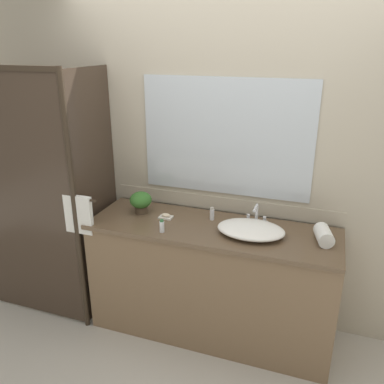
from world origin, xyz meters
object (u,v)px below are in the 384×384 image
object	(u,v)px
faucet	(256,217)
soap_dish	(166,216)
amenity_bottle_lotion	(162,226)
sink_basin	(251,229)
potted_plant	(141,201)
rolled_towel_near_edge	(324,235)
amenity_bottle_body_wash	(212,214)

from	to	relation	value
faucet	soap_dish	bearing A→B (deg)	-168.81
faucet	amenity_bottle_lotion	distance (m)	0.69
faucet	sink_basin	bearing A→B (deg)	-90.00
sink_basin	soap_dish	bearing A→B (deg)	174.92
potted_plant	rolled_towel_near_edge	bearing A→B (deg)	-1.70
amenity_bottle_lotion	rolled_towel_near_edge	world-z (taller)	rolled_towel_near_edge
amenity_bottle_lotion	soap_dish	bearing A→B (deg)	106.55
soap_dish	faucet	bearing A→B (deg)	11.19
sink_basin	soap_dish	distance (m)	0.66
amenity_bottle_lotion	amenity_bottle_body_wash	bearing A→B (deg)	49.46
soap_dish	amenity_bottle_body_wash	xyz separation A→B (m)	(0.34, 0.09, 0.03)
faucet	rolled_towel_near_edge	size ratio (longest dim) A/B	0.90
potted_plant	amenity_bottle_body_wash	world-z (taller)	potted_plant
soap_dish	potted_plant	bearing A→B (deg)	172.95
potted_plant	amenity_bottle_body_wash	size ratio (longest dim) A/B	1.75
sink_basin	potted_plant	bearing A→B (deg)	174.43
soap_dish	rolled_towel_near_edge	distance (m)	1.13
sink_basin	faucet	size ratio (longest dim) A/B	2.74
amenity_bottle_lotion	rolled_towel_near_edge	bearing A→B (deg)	11.28
amenity_bottle_lotion	potted_plant	bearing A→B (deg)	138.39
faucet	soap_dish	size ratio (longest dim) A/B	1.70
potted_plant	amenity_bottle_lotion	size ratio (longest dim) A/B	1.82
faucet	amenity_bottle_body_wash	world-z (taller)	faucet
potted_plant	soap_dish	bearing A→B (deg)	-7.05
rolled_towel_near_edge	potted_plant	bearing A→B (deg)	178.30
soap_dish	rolled_towel_near_edge	bearing A→B (deg)	-0.67
soap_dish	amenity_bottle_lotion	distance (m)	0.24
potted_plant	amenity_bottle_lotion	distance (m)	0.38
amenity_bottle_lotion	rolled_towel_near_edge	size ratio (longest dim) A/B	0.50
amenity_bottle_body_wash	rolled_towel_near_edge	xyz separation A→B (m)	(0.80, -0.10, 0.01)
potted_plant	soap_dish	size ratio (longest dim) A/B	1.70
sink_basin	rolled_towel_near_edge	distance (m)	0.48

